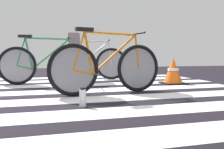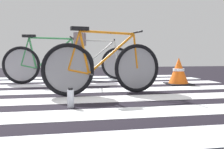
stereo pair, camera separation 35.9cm
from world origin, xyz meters
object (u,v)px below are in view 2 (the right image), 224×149
(cyclist_3_of_3, at_px, (80,49))
(bicycle_1_of_3, at_px, (104,67))
(traffic_cone, at_px, (179,72))
(bicycle_3_of_3, at_px, (94,62))
(water_bottle, at_px, (71,98))
(bicycle_2_of_3, at_px, (48,64))

(cyclist_3_of_3, bearing_deg, bicycle_1_of_3, -72.65)
(cyclist_3_of_3, height_order, traffic_cone, cyclist_3_of_3)
(bicycle_1_of_3, xyz_separation_m, bicycle_3_of_3, (0.09, 2.09, 0.00))
(bicycle_3_of_3, distance_m, cyclist_3_of_3, 0.42)
(bicycle_3_of_3, distance_m, water_bottle, 2.96)
(bicycle_3_of_3, distance_m, traffic_cone, 1.90)
(bicycle_3_of_3, xyz_separation_m, cyclist_3_of_3, (-0.30, 0.06, 0.29))
(water_bottle, bearing_deg, bicycle_1_of_3, 58.73)
(bicycle_1_of_3, height_order, bicycle_2_of_3, same)
(bicycle_3_of_3, xyz_separation_m, water_bottle, (-0.57, -2.89, -0.29))
(bicycle_1_of_3, bearing_deg, bicycle_3_of_3, 77.60)
(cyclist_3_of_3, bearing_deg, bicycle_3_of_3, 0.00)
(bicycle_1_of_3, bearing_deg, cyclist_3_of_3, 85.74)
(bicycle_3_of_3, height_order, traffic_cone, bicycle_3_of_3)
(bicycle_1_of_3, bearing_deg, water_bottle, -131.26)
(bicycle_2_of_3, xyz_separation_m, traffic_cone, (2.41, -0.54, -0.15))
(water_bottle, relative_size, traffic_cone, 0.42)
(bicycle_1_of_3, xyz_separation_m, bicycle_2_of_3, (-0.87, 1.42, 0.00))
(bicycle_2_of_3, relative_size, water_bottle, 8.15)
(bicycle_2_of_3, distance_m, water_bottle, 2.27)
(bicycle_1_of_3, bearing_deg, bicycle_2_of_3, 111.39)
(bicycle_1_of_3, xyz_separation_m, cyclist_3_of_3, (-0.22, 2.15, 0.29))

